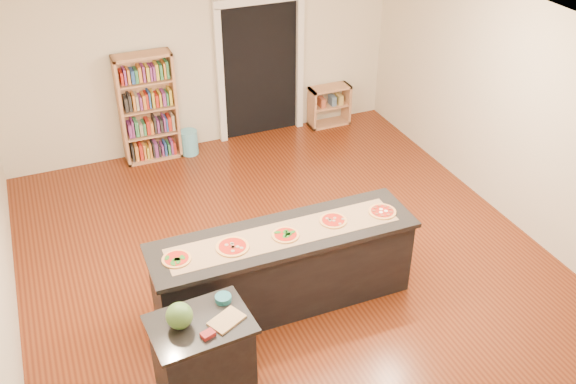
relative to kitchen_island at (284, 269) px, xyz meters
name	(u,v)px	position (x,y,z in m)	size (l,w,h in m)	color
room	(295,169)	(0.29, 0.40, 0.94)	(6.00, 7.00, 2.80)	beige
doorway	(260,62)	(1.19, 3.86, 0.74)	(1.40, 0.09, 2.21)	black
kitchen_island	(284,269)	(0.00, 0.00, 0.00)	(2.79, 0.76, 0.92)	black
side_counter	(203,358)	(-1.13, -0.85, -0.02)	(0.88, 0.64, 0.87)	black
bookshelf	(148,108)	(-0.60, 3.70, 0.36)	(0.82, 0.29, 1.64)	tan
low_shelf	(329,106)	(2.32, 3.70, -0.13)	(0.67, 0.29, 0.67)	tan
waste_bin	(189,142)	(-0.07, 3.62, -0.27)	(0.26, 0.26, 0.38)	#62BEDC
kraft_paper	(284,234)	(0.00, -0.01, 0.46)	(2.42, 0.44, 0.00)	#8E6649
watermelon	(179,316)	(-1.30, -0.82, 0.52)	(0.23, 0.23, 0.23)	#144214
cutting_board	(227,320)	(-0.91, -0.92, 0.42)	(0.30, 0.20, 0.02)	tan
package_red	(208,334)	(-1.11, -1.03, 0.43)	(0.11, 0.08, 0.04)	maroon
package_teal	(223,298)	(-0.86, -0.66, 0.43)	(0.15, 0.15, 0.06)	#195966
pizza_a	(177,259)	(-1.12, 0.00, 0.47)	(0.30, 0.30, 0.02)	tan
pizza_b	(232,247)	(-0.56, -0.02, 0.47)	(0.32, 0.32, 0.02)	tan
pizza_c	(286,235)	(0.00, -0.04, 0.47)	(0.30, 0.30, 0.02)	tan
pizza_d	(333,220)	(0.56, 0.00, 0.47)	(0.28, 0.28, 0.02)	tan
pizza_e	(382,212)	(1.11, -0.05, 0.47)	(0.28, 0.28, 0.02)	tan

